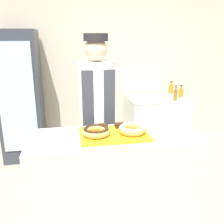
# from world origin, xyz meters

# --- Properties ---
(wall_back) EXTENTS (8.00, 0.06, 2.70)m
(wall_back) POSITION_xyz_m (0.00, 2.13, 1.35)
(wall_back) COLOR beige
(wall_back) RESTS_ON ground_plane
(display_counter) EXTENTS (1.44, 0.56, 0.96)m
(display_counter) POSITION_xyz_m (0.00, 0.00, 0.48)
(display_counter) COLOR beige
(display_counter) RESTS_ON ground_plane
(serving_tray) EXTENTS (0.58, 0.38, 0.02)m
(serving_tray) POSITION_xyz_m (0.00, 0.00, 0.97)
(serving_tray) COLOR yellow
(serving_tray) RESTS_ON display_counter
(donut_chocolate_glaze) EXTENTS (0.24, 0.24, 0.06)m
(donut_chocolate_glaze) POSITION_xyz_m (-0.15, -0.02, 1.02)
(donut_chocolate_glaze) COLOR tan
(donut_chocolate_glaze) RESTS_ON serving_tray
(donut_light_glaze) EXTENTS (0.24, 0.24, 0.06)m
(donut_light_glaze) POSITION_xyz_m (0.15, -0.02, 1.02)
(donut_light_glaze) COLOR tan
(donut_light_glaze) RESTS_ON serving_tray
(brownie_back_left) EXTENTS (0.08, 0.08, 0.03)m
(brownie_back_left) POSITION_xyz_m (-0.07, 0.13, 1.00)
(brownie_back_left) COLOR #382111
(brownie_back_left) RESTS_ON serving_tray
(brownie_back_right) EXTENTS (0.08, 0.08, 0.03)m
(brownie_back_right) POSITION_xyz_m (0.07, 0.13, 1.00)
(brownie_back_right) COLOR #382111
(brownie_back_right) RESTS_ON serving_tray
(baker_person) EXTENTS (0.39, 0.39, 1.80)m
(baker_person) POSITION_xyz_m (-0.07, 0.64, 0.95)
(baker_person) COLOR #4C4C51
(baker_person) RESTS_ON ground_plane
(beverage_fridge) EXTENTS (0.57, 0.58, 1.86)m
(beverage_fridge) POSITION_xyz_m (-1.05, 1.73, 0.93)
(beverage_fridge) COLOR #333842
(beverage_fridge) RESTS_ON ground_plane
(chest_freezer) EXTENTS (0.92, 0.66, 0.83)m
(chest_freezer) POSITION_xyz_m (1.01, 1.74, 0.42)
(chest_freezer) COLOR silver
(chest_freezer) RESTS_ON ground_plane
(bottle_orange) EXTENTS (0.08, 0.08, 0.21)m
(bottle_orange) POSITION_xyz_m (1.33, 1.98, 0.91)
(bottle_orange) COLOR orange
(bottle_orange) RESTS_ON chest_freezer
(bottle_orange_b) EXTENTS (0.07, 0.07, 0.20)m
(bottle_orange_b) POSITION_xyz_m (1.38, 1.70, 0.91)
(bottle_orange_b) COLOR orange
(bottle_orange_b) RESTS_ON chest_freezer
(bottle_amber) EXTENTS (0.06, 0.06, 0.23)m
(bottle_amber) POSITION_xyz_m (1.21, 1.52, 0.92)
(bottle_amber) COLOR #99661E
(bottle_amber) RESTS_ON chest_freezer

